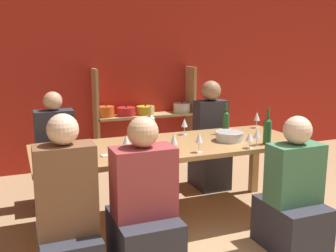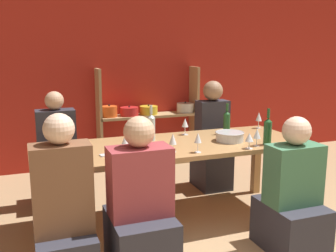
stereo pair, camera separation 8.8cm
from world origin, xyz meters
name	(u,v)px [view 2 (the right image)]	position (x,y,z in m)	size (l,w,h in m)	color
wall_back_red	(126,69)	(0.00, 3.83, 1.35)	(8.80, 0.06, 2.70)	red
shelf_unit	(148,128)	(0.25, 3.63, 0.53)	(1.42, 0.30, 1.37)	tan
dining_table	(172,153)	(-0.11, 1.76, 0.68)	(2.51, 0.93, 0.76)	#AD7F4C
mixing_bowl	(230,136)	(0.44, 1.67, 0.81)	(0.28, 0.28, 0.09)	#B7BABC
wine_bottle_green	(227,122)	(0.57, 1.96, 0.89)	(0.07, 0.07, 0.32)	#1E4C23
wine_bottle_dark	(268,131)	(0.69, 1.42, 0.90)	(0.07, 0.07, 0.34)	#1E4C23
wine_bottle_amber	(151,127)	(-0.25, 1.96, 0.90)	(0.08, 0.08, 0.34)	#B2C6C1
wine_glass_empty_a	(249,138)	(0.46, 1.35, 0.86)	(0.07, 0.07, 0.14)	white
wine_glass_red_a	(198,138)	(-0.01, 1.40, 0.89)	(0.06, 0.06, 0.17)	white
wine_glass_white_a	(173,139)	(-0.21, 1.49, 0.87)	(0.06, 0.06, 0.16)	white
wine_glass_empty_b	(125,140)	(-0.60, 1.59, 0.88)	(0.07, 0.07, 0.16)	white
wine_glass_red_b	(185,123)	(0.15, 2.07, 0.88)	(0.07, 0.07, 0.17)	white
wine_glass_red_c	(257,134)	(0.58, 1.42, 0.87)	(0.07, 0.07, 0.16)	white
wine_glass_red_d	(259,117)	(1.04, 2.09, 0.89)	(0.07, 0.07, 0.18)	white
cell_phone	(109,155)	(-0.74, 1.58, 0.77)	(0.16, 0.09, 0.01)	silver
person_near_a	(64,229)	(-1.18, 0.98, 0.46)	(0.38, 0.48, 1.24)	#2D2D38
person_far_a	(58,164)	(-1.08, 2.58, 0.44)	(0.39, 0.49, 1.21)	#2D2D38
person_near_b	(292,203)	(0.61, 0.92, 0.40)	(0.43, 0.54, 1.12)	#2D2D38
person_far_b	(212,147)	(0.67, 2.48, 0.48)	(0.36, 0.45, 1.27)	#2D2D38
person_near_c	(140,223)	(-0.66, 0.94, 0.43)	(0.43, 0.54, 1.19)	#2D2D38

